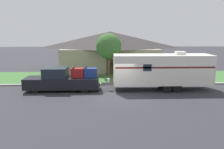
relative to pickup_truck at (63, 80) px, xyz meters
The scene contains 8 objects.
ground_plane 5.27m from the pickup_truck, 20.99° to the right, with size 120.00×120.00×0.00m, color #2D2D33.
curb_strip 5.27m from the pickup_truck, 21.35° to the left, with size 80.00×0.30×0.14m.
lawn_strip 7.42m from the pickup_truck, 48.86° to the left, with size 80.00×7.00×0.03m.
house_across_street 11.31m from the pickup_truck, 67.17° to the left, with size 13.28×6.83×5.12m.
pickup_truck is the anchor object (origin of this frame).
travel_trailer 8.74m from the pickup_truck, ahead, with size 9.59×2.26×3.40m.
mailbox 3.71m from the pickup_truck, 48.59° to the left, with size 0.48×0.20×1.29m.
tree_in_yard 7.44m from the pickup_truck, 54.11° to the left, with size 2.82×2.82×4.92m.
Camera 1 is at (-1.17, -16.84, 5.06)m, focal length 35.00 mm.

